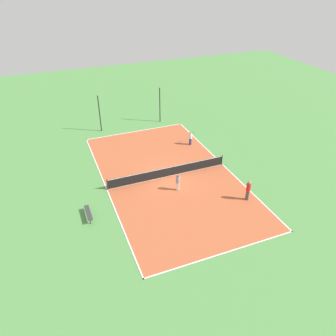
{
  "coord_description": "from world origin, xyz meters",
  "views": [
    {
      "loc": [
        -9.33,
        -23.39,
        16.67
      ],
      "look_at": [
        0.0,
        0.0,
        0.9
      ],
      "focal_mm": 35.0,
      "sensor_mm": 36.0,
      "label": 1
    }
  ],
  "objects_px": {
    "tennis_ball_far_baseline": "(131,138)",
    "fence_post_back_left": "(100,114)",
    "player_coach_red": "(248,189)",
    "bench": "(88,213)",
    "tennis_ball_right_alley": "(135,159)",
    "player_baseline_gray": "(178,181)",
    "player_near_white": "(191,137)",
    "tennis_net": "(168,171)",
    "fence_post_back_right": "(160,105)"
  },
  "relations": [
    {
      "from": "bench",
      "to": "tennis_ball_right_alley",
      "type": "xyz_separation_m",
      "value": [
        5.83,
        7.12,
        -0.34
      ]
    },
    {
      "from": "tennis_net",
      "to": "tennis_ball_far_baseline",
      "type": "relative_size",
      "value": 166.67
    },
    {
      "from": "tennis_ball_right_alley",
      "to": "fence_post_back_left",
      "type": "bearing_deg",
      "value": 102.22
    },
    {
      "from": "tennis_ball_far_baseline",
      "to": "tennis_ball_right_alley",
      "type": "xyz_separation_m",
      "value": [
        -1.0,
        -4.59,
        0.0
      ]
    },
    {
      "from": "player_coach_red",
      "to": "tennis_ball_right_alley",
      "type": "relative_size",
      "value": 26.86
    },
    {
      "from": "fence_post_back_right",
      "to": "player_near_white",
      "type": "bearing_deg",
      "value": -82.67
    },
    {
      "from": "player_coach_red",
      "to": "fence_post_back_right",
      "type": "distance_m",
      "value": 17.6
    },
    {
      "from": "bench",
      "to": "tennis_ball_far_baseline",
      "type": "bearing_deg",
      "value": -30.25
    },
    {
      "from": "player_baseline_gray",
      "to": "fence_post_back_left",
      "type": "bearing_deg",
      "value": -132.94
    },
    {
      "from": "tennis_net",
      "to": "fence_post_back_right",
      "type": "distance_m",
      "value": 12.5
    },
    {
      "from": "fence_post_back_right",
      "to": "fence_post_back_left",
      "type": "bearing_deg",
      "value": 180.0
    },
    {
      "from": "player_coach_red",
      "to": "fence_post_back_right",
      "type": "bearing_deg",
      "value": -37.28
    },
    {
      "from": "player_coach_red",
      "to": "tennis_ball_far_baseline",
      "type": "relative_size",
      "value": 26.86
    },
    {
      "from": "bench",
      "to": "tennis_ball_far_baseline",
      "type": "distance_m",
      "value": 13.56
    },
    {
      "from": "player_baseline_gray",
      "to": "tennis_ball_far_baseline",
      "type": "xyz_separation_m",
      "value": [
        -0.96,
        11.0,
        -0.85
      ]
    },
    {
      "from": "tennis_net",
      "to": "fence_post_back_right",
      "type": "bearing_deg",
      "value": 72.82
    },
    {
      "from": "bench",
      "to": "player_coach_red",
      "type": "height_order",
      "value": "player_coach_red"
    },
    {
      "from": "player_baseline_gray",
      "to": "player_coach_red",
      "type": "bearing_deg",
      "value": 87.66
    },
    {
      "from": "tennis_ball_far_baseline",
      "to": "fence_post_back_left",
      "type": "bearing_deg",
      "value": 130.2
    },
    {
      "from": "tennis_net",
      "to": "tennis_ball_right_alley",
      "type": "height_order",
      "value": "tennis_net"
    },
    {
      "from": "tennis_net",
      "to": "bench",
      "type": "height_order",
      "value": "tennis_net"
    },
    {
      "from": "player_near_white",
      "to": "player_coach_red",
      "type": "bearing_deg",
      "value": -130.66
    },
    {
      "from": "fence_post_back_left",
      "to": "tennis_net",
      "type": "bearing_deg",
      "value": -72.82
    },
    {
      "from": "player_coach_red",
      "to": "player_baseline_gray",
      "type": "distance_m",
      "value": 5.86
    },
    {
      "from": "tennis_ball_far_baseline",
      "to": "fence_post_back_right",
      "type": "height_order",
      "value": "fence_post_back_right"
    },
    {
      "from": "fence_post_back_left",
      "to": "tennis_ball_right_alley",
      "type": "bearing_deg",
      "value": -77.78
    },
    {
      "from": "player_coach_red",
      "to": "player_near_white",
      "type": "distance_m",
      "value": 10.59
    },
    {
      "from": "fence_post_back_left",
      "to": "player_coach_red",
      "type": "bearing_deg",
      "value": -64.29
    },
    {
      "from": "player_baseline_gray",
      "to": "fence_post_back_left",
      "type": "distance_m",
      "value": 14.69
    },
    {
      "from": "fence_post_back_left",
      "to": "fence_post_back_right",
      "type": "bearing_deg",
      "value": 0.0
    },
    {
      "from": "tennis_ball_right_alley",
      "to": "fence_post_back_left",
      "type": "height_order",
      "value": "fence_post_back_left"
    },
    {
      "from": "tennis_net",
      "to": "fence_post_back_left",
      "type": "height_order",
      "value": "fence_post_back_left"
    },
    {
      "from": "tennis_net",
      "to": "tennis_ball_right_alley",
      "type": "distance_m",
      "value": 4.57
    },
    {
      "from": "bench",
      "to": "fence_post_back_left",
      "type": "xyz_separation_m",
      "value": [
        4.15,
        14.88,
        1.75
      ]
    },
    {
      "from": "bench",
      "to": "player_coach_red",
      "type": "relative_size",
      "value": 1.05
    },
    {
      "from": "player_coach_red",
      "to": "fence_post_back_right",
      "type": "relative_size",
      "value": 0.43
    },
    {
      "from": "bench",
      "to": "player_baseline_gray",
      "type": "bearing_deg",
      "value": -84.84
    },
    {
      "from": "player_coach_red",
      "to": "player_near_white",
      "type": "bearing_deg",
      "value": -39.72
    },
    {
      "from": "tennis_net",
      "to": "fence_post_back_left",
      "type": "relative_size",
      "value": 2.64
    },
    {
      "from": "tennis_ball_far_baseline",
      "to": "fence_post_back_left",
      "type": "xyz_separation_m",
      "value": [
        -2.68,
        3.17,
        2.09
      ]
    },
    {
      "from": "tennis_ball_right_alley",
      "to": "tennis_net",
      "type": "bearing_deg",
      "value": -64.12
    },
    {
      "from": "player_baseline_gray",
      "to": "fence_post_back_left",
      "type": "height_order",
      "value": "fence_post_back_left"
    },
    {
      "from": "tennis_net",
      "to": "fence_post_back_left",
      "type": "xyz_separation_m",
      "value": [
        -3.66,
        11.84,
        1.61
      ]
    },
    {
      "from": "player_near_white",
      "to": "fence_post_back_left",
      "type": "xyz_separation_m",
      "value": [
        -8.22,
        6.95,
        1.27
      ]
    },
    {
      "from": "tennis_ball_right_alley",
      "to": "fence_post_back_left",
      "type": "relative_size",
      "value": 0.02
    },
    {
      "from": "player_coach_red",
      "to": "fence_post_back_left",
      "type": "distance_m",
      "value": 19.49
    },
    {
      "from": "bench",
      "to": "player_near_white",
      "type": "distance_m",
      "value": 14.7
    },
    {
      "from": "player_near_white",
      "to": "tennis_ball_right_alley",
      "type": "xyz_separation_m",
      "value": [
        -6.54,
        -0.81,
        -0.82
      ]
    },
    {
      "from": "fence_post_back_right",
      "to": "player_baseline_gray",
      "type": "bearing_deg",
      "value": -104.55
    },
    {
      "from": "tennis_ball_far_baseline",
      "to": "fence_post_back_left",
      "type": "relative_size",
      "value": 0.02
    }
  ]
}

